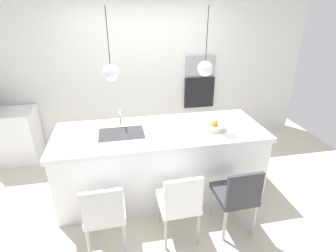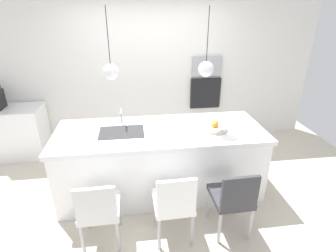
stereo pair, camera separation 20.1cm
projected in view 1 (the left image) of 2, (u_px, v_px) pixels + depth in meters
The scene contains 14 objects.
floor at pixel (161, 189), 3.77m from camera, with size 6.60×6.60×0.00m, color beige.
back_wall at pixel (144, 72), 4.71m from camera, with size 6.00×0.10×2.60m, color silver.
kitchen_island at pixel (161, 161), 3.58m from camera, with size 2.67×1.01×0.91m.
sink_basin at pixel (122, 134), 3.31m from camera, with size 0.56×0.40×0.02m, color #2D2D30.
faucet at pixel (120, 116), 3.44m from camera, with size 0.02×0.17×0.22m.
fruit_bowl at pixel (214, 126), 3.42m from camera, with size 0.30×0.30×0.13m.
side_counter at pixel (1, 137), 4.31m from camera, with size 1.10×0.60×0.85m, color white.
microwave at pixel (200, 66), 4.80m from camera, with size 0.54×0.08×0.34m, color #9E9EA3.
oven at pixel (199, 92), 5.00m from camera, with size 0.56×0.08×0.56m, color black.
chair_near at pixel (104, 212), 2.65m from camera, with size 0.41×0.47×0.85m.
chair_middle at pixel (179, 202), 2.78m from camera, with size 0.42×0.46×0.87m.
chair_far at pixel (236, 195), 2.90m from camera, with size 0.42×0.47×0.84m.
pendant_light_left at pixel (111, 73), 2.98m from camera, with size 0.18×0.18×0.78m.
pendant_light_right at pixel (205, 68), 3.18m from camera, with size 0.18×0.18×0.78m.
Camera 1 is at (-0.51, -3.03, 2.35)m, focal length 28.45 mm.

